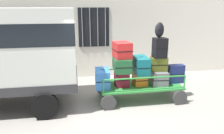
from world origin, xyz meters
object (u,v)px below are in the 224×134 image
Objects in this scene: luggage_cart at (140,87)px; suitcase_left_bottom at (102,78)px; suitcase_midleft_top at (122,50)px; backpack at (159,30)px; suitcase_right_bottom at (176,74)px; suitcase_midleft_middle at (122,64)px; suitcase_midright_bottom at (158,77)px; suitcase_center_bottom at (140,79)px; suitcase_midright_top at (160,48)px; suitcase_midright_middle at (159,64)px; suitcase_center_middle at (141,65)px; suitcase_midleft_bottom at (122,78)px.

suitcase_left_bottom reaches higher than luggage_cart.
suitcase_midleft_top is 1.42× the size of backpack.
suitcase_left_bottom is (-1.15, 0.02, 0.35)m from luggage_cart.
luggage_cart is 4.42× the size of suitcase_right_bottom.
suitcase_midright_bottom is (1.15, 0.01, -0.47)m from suitcase_midleft_middle.
suitcase_midleft_middle is at bearing -178.80° from suitcase_center_bottom.
suitcase_midright_middle is at bearing 90.00° from suitcase_midright_top.
suitcase_center_middle is 0.71m from suitcase_midright_bottom.
suitcase_center_middle reaches higher than suitcase_midright_middle.
backpack is at bearing 135.46° from suitcase_midright_bottom.
suitcase_right_bottom reaches higher than suitcase_midright_bottom.
luggage_cart is 5.43× the size of suitcase_center_bottom.
suitcase_midleft_bottom is 1.10× the size of backpack.
suitcase_midright_middle is at bearing 90.00° from suitcase_midright_bottom.
suitcase_midleft_top is at bearing -177.34° from suitcase_midright_bottom.
suitcase_midleft_middle is 1.64× the size of suitcase_right_bottom.
suitcase_midright_middle is 0.67m from suitcase_right_bottom.
suitcase_midright_bottom is (1.73, 0.00, -0.05)m from suitcase_left_bottom.
luggage_cart is at bearing 179.95° from suitcase_midright_top.
suitcase_right_bottom reaches higher than suitcase_left_bottom.
luggage_cart is 0.65m from suitcase_midright_bottom.
suitcase_midright_middle is at bearing 2.67° from suitcase_midleft_bottom.
suitcase_midright_middle reaches higher than suitcase_midleft_bottom.
suitcase_midright_top is at bearing -90.00° from suitcase_midright_bottom.
suitcase_center_bottom is (0.58, 0.05, -0.92)m from suitcase_midleft_top.
suitcase_midright_bottom is (1.15, 0.05, -0.90)m from suitcase_midleft_top.
suitcase_center_middle is (0.58, 0.01, -0.48)m from suitcase_midleft_top.
suitcase_left_bottom is 1.55× the size of suitcase_midleft_bottom.
backpack is at bearing 7.25° from suitcase_center_middle.
suitcase_midleft_top is 1.08× the size of suitcase_right_bottom.
suitcase_center_middle reaches higher than suitcase_right_bottom.
luggage_cart is 4.09× the size of suitcase_midleft_top.
suitcase_midright_top reaches higher than suitcase_midright_middle.
suitcase_midleft_bottom is at bearing 90.00° from suitcase_midleft_top.
suitcase_midright_top is at bearing 1.63° from suitcase_midleft_bottom.
suitcase_right_bottom is (1.73, 0.04, -0.82)m from suitcase_midleft_top.
suitcase_midleft_middle is 2.15× the size of backpack.
suitcase_midright_top is at bearing -0.05° from luggage_cart.
backpack reaches higher than suitcase_midright_bottom.
suitcase_center_bottom is at bearing 90.00° from luggage_cart.
suitcase_center_middle is at bearing -90.00° from suitcase_center_bottom.
suitcase_center_bottom is at bearing -179.94° from suitcase_midright_bottom.
suitcase_center_middle reaches higher than suitcase_left_bottom.
suitcase_left_bottom is 1.93m from suitcase_midright_top.
suitcase_left_bottom is 1.15m from suitcase_center_bottom.
suitcase_midright_middle reaches higher than suitcase_midright_bottom.
suitcase_center_bottom is at bearing -179.82° from suitcase_midright_middle.
backpack reaches higher than suitcase_midright_middle.
suitcase_midleft_bottom is at bearing -5.20° from suitcase_left_bottom.
suitcase_midright_middle reaches higher than suitcase_right_bottom.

